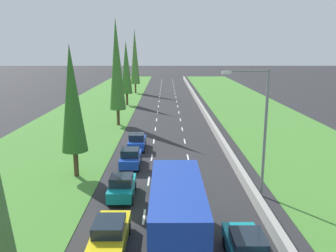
{
  "coord_description": "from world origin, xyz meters",
  "views": [
    {
      "loc": [
        -0.36,
        1.05,
        10.33
      ],
      "look_at": [
        -0.13,
        41.02,
        1.32
      ],
      "focal_mm": 37.1,
      "sensor_mm": 36.0,
      "label": 1
    }
  ],
  "objects_px": {
    "teal_hatchback_left_lane": "(122,186)",
    "blue_hatchback_left_lane": "(131,158)",
    "teal_sedan_centre_lane": "(170,178)",
    "poplar_tree_fifth": "(135,57)",
    "yellow_sedan_left_lane": "(110,234)",
    "blue_hatchback_left_lane_fifth": "(137,141)",
    "poplar_tree_fourth": "(126,68)",
    "poplar_tree_second": "(72,99)",
    "blue_box_truck_centre_lane": "(176,215)",
    "street_light_mast": "(261,124)",
    "poplar_tree_third": "(117,65)",
    "teal_sedan_right_lane": "(247,249)"
  },
  "relations": [
    {
      "from": "yellow_sedan_left_lane",
      "to": "blue_hatchback_left_lane",
      "type": "height_order",
      "value": "blue_hatchback_left_lane"
    },
    {
      "from": "teal_hatchback_left_lane",
      "to": "poplar_tree_second",
      "type": "xyz_separation_m",
      "value": [
        -4.26,
        4.17,
        5.56
      ]
    },
    {
      "from": "poplar_tree_fifth",
      "to": "poplar_tree_second",
      "type": "bearing_deg",
      "value": -90.26
    },
    {
      "from": "teal_sedan_right_lane",
      "to": "street_light_mast",
      "type": "bearing_deg",
      "value": 72.48
    },
    {
      "from": "poplar_tree_third",
      "to": "poplar_tree_fourth",
      "type": "bearing_deg",
      "value": 92.21
    },
    {
      "from": "teal_hatchback_left_lane",
      "to": "poplar_tree_second",
      "type": "height_order",
      "value": "poplar_tree_second"
    },
    {
      "from": "blue_box_truck_centre_lane",
      "to": "poplar_tree_fourth",
      "type": "relative_size",
      "value": 0.81
    },
    {
      "from": "blue_box_truck_centre_lane",
      "to": "street_light_mast",
      "type": "relative_size",
      "value": 1.04
    },
    {
      "from": "poplar_tree_fourth",
      "to": "poplar_tree_fifth",
      "type": "relative_size",
      "value": 0.79
    },
    {
      "from": "poplar_tree_second",
      "to": "teal_hatchback_left_lane",
      "type": "bearing_deg",
      "value": -44.37
    },
    {
      "from": "teal_sedan_right_lane",
      "to": "blue_hatchback_left_lane",
      "type": "xyz_separation_m",
      "value": [
        -7.06,
        14.31,
        0.02
      ]
    },
    {
      "from": "poplar_tree_second",
      "to": "poplar_tree_third",
      "type": "bearing_deg",
      "value": 87.55
    },
    {
      "from": "blue_hatchback_left_lane_fifth",
      "to": "poplar_tree_second",
      "type": "bearing_deg",
      "value": -118.96
    },
    {
      "from": "blue_box_truck_centre_lane",
      "to": "poplar_tree_third",
      "type": "relative_size",
      "value": 0.66
    },
    {
      "from": "teal_sedan_right_lane",
      "to": "street_light_mast",
      "type": "distance_m",
      "value": 9.53
    },
    {
      "from": "teal_hatchback_left_lane",
      "to": "blue_box_truck_centre_lane",
      "type": "bearing_deg",
      "value": -62.42
    },
    {
      "from": "blue_box_truck_centre_lane",
      "to": "blue_hatchback_left_lane",
      "type": "xyz_separation_m",
      "value": [
        -3.66,
        13.43,
        -1.35
      ]
    },
    {
      "from": "teal_sedan_right_lane",
      "to": "poplar_tree_fifth",
      "type": "relative_size",
      "value": 0.31
    },
    {
      "from": "yellow_sedan_left_lane",
      "to": "poplar_tree_fifth",
      "type": "bearing_deg",
      "value": 93.7
    },
    {
      "from": "teal_hatchback_left_lane",
      "to": "poplar_tree_fourth",
      "type": "height_order",
      "value": "poplar_tree_fourth"
    },
    {
      "from": "poplar_tree_second",
      "to": "poplar_tree_third",
      "type": "distance_m",
      "value": 19.61
    },
    {
      "from": "teal_sedan_centre_lane",
      "to": "poplar_tree_fifth",
      "type": "bearing_deg",
      "value": 97.46
    },
    {
      "from": "blue_hatchback_left_lane",
      "to": "poplar_tree_second",
      "type": "bearing_deg",
      "value": -150.97
    },
    {
      "from": "yellow_sedan_left_lane",
      "to": "poplar_tree_fifth",
      "type": "height_order",
      "value": "poplar_tree_fifth"
    },
    {
      "from": "teal_hatchback_left_lane",
      "to": "blue_hatchback_left_lane",
      "type": "distance_m",
      "value": 6.5
    },
    {
      "from": "teal_sedan_centre_lane",
      "to": "poplar_tree_fifth",
      "type": "distance_m",
      "value": 57.46
    },
    {
      "from": "street_light_mast",
      "to": "blue_box_truck_centre_lane",
      "type": "bearing_deg",
      "value": -129.69
    },
    {
      "from": "poplar_tree_third",
      "to": "poplar_tree_fifth",
      "type": "xyz_separation_m",
      "value": [
        -0.59,
        34.39,
        0.19
      ]
    },
    {
      "from": "blue_hatchback_left_lane_fifth",
      "to": "poplar_tree_fifth",
      "type": "bearing_deg",
      "value": 95.07
    },
    {
      "from": "poplar_tree_fourth",
      "to": "poplar_tree_second",
      "type": "bearing_deg",
      "value": -90.28
    },
    {
      "from": "yellow_sedan_left_lane",
      "to": "street_light_mast",
      "type": "height_order",
      "value": "street_light_mast"
    },
    {
      "from": "yellow_sedan_left_lane",
      "to": "blue_hatchback_left_lane_fifth",
      "type": "height_order",
      "value": "blue_hatchback_left_lane_fifth"
    },
    {
      "from": "street_light_mast",
      "to": "teal_sedan_centre_lane",
      "type": "bearing_deg",
      "value": 167.68
    },
    {
      "from": "blue_box_truck_centre_lane",
      "to": "poplar_tree_second",
      "type": "distance_m",
      "value": 14.24
    },
    {
      "from": "blue_hatchback_left_lane_fifth",
      "to": "street_light_mast",
      "type": "height_order",
      "value": "street_light_mast"
    },
    {
      "from": "poplar_tree_fourth",
      "to": "teal_sedan_right_lane",
      "type": "bearing_deg",
      "value": -77.1
    },
    {
      "from": "teal_sedan_right_lane",
      "to": "poplar_tree_third",
      "type": "relative_size",
      "value": 0.32
    },
    {
      "from": "poplar_tree_second",
      "to": "teal_sedan_centre_lane",
      "type": "bearing_deg",
      "value": -18.59
    },
    {
      "from": "blue_box_truck_centre_lane",
      "to": "blue_hatchback_left_lane_fifth",
      "type": "xyz_separation_m",
      "value": [
        -3.54,
        18.92,
        -1.35
      ]
    },
    {
      "from": "teal_hatchback_left_lane",
      "to": "street_light_mast",
      "type": "distance_m",
      "value": 10.53
    },
    {
      "from": "yellow_sedan_left_lane",
      "to": "poplar_tree_third",
      "type": "bearing_deg",
      "value": 96.79
    },
    {
      "from": "blue_box_truck_centre_lane",
      "to": "yellow_sedan_left_lane",
      "type": "relative_size",
      "value": 2.09
    },
    {
      "from": "teal_hatchback_left_lane",
      "to": "poplar_tree_second",
      "type": "relative_size",
      "value": 0.36
    },
    {
      "from": "blue_box_truck_centre_lane",
      "to": "teal_sedan_centre_lane",
      "type": "distance_m",
      "value": 8.63
    },
    {
      "from": "blue_hatchback_left_lane",
      "to": "teal_hatchback_left_lane",
      "type": "bearing_deg",
      "value": -89.62
    },
    {
      "from": "teal_sedan_right_lane",
      "to": "poplar_tree_fourth",
      "type": "relative_size",
      "value": 0.39
    },
    {
      "from": "teal_sedan_centre_lane",
      "to": "yellow_sedan_left_lane",
      "type": "bearing_deg",
      "value": -112.08
    },
    {
      "from": "teal_sedan_centre_lane",
      "to": "blue_hatchback_left_lane_fifth",
      "type": "bearing_deg",
      "value": 107.63
    },
    {
      "from": "blue_box_truck_centre_lane",
      "to": "teal_sedan_centre_lane",
      "type": "bearing_deg",
      "value": 91.58
    },
    {
      "from": "poplar_tree_fourth",
      "to": "street_light_mast",
      "type": "bearing_deg",
      "value": -71.34
    }
  ]
}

